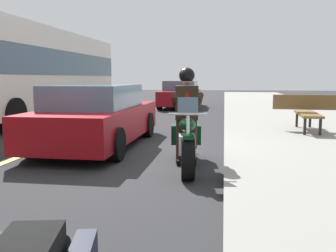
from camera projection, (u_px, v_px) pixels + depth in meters
The scene contains 8 objects.
ground_plane at pixel (125, 155), 7.49m from camera, with size 80.00×80.00×0.00m, color #28282B.
lane_center_stripe at pixel (33, 152), 7.79m from camera, with size 60.00×0.16×0.01m, color #E5DB4C.
motorcycle_main at pixel (187, 141), 6.44m from camera, with size 2.22×0.77×1.26m.
rider_main at pixel (187, 107), 6.55m from camera, with size 0.67×0.60×1.74m.
bus_far at pixel (36, 69), 13.95m from camera, with size 11.05×2.70×3.30m.
car_silver at pixel (180, 94), 19.29m from camera, with size 4.60×1.92×1.40m.
car_dark at pixel (97, 116), 8.34m from camera, with size 4.60×1.92×1.40m.
bench_sidewalk at pixel (308, 110), 9.84m from camera, with size 1.83×1.80×0.95m.
Camera 1 is at (7.13, 1.98, 1.56)m, focal length 39.27 mm.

